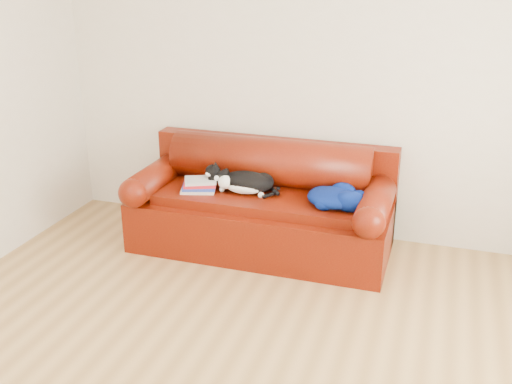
% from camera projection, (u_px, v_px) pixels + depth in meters
% --- Properties ---
extents(ground, '(4.50, 4.50, 0.00)m').
position_uv_depth(ground, '(233.00, 358.00, 3.64)').
color(ground, olive).
rests_on(ground, ground).
extents(room_shell, '(4.52, 4.02, 2.61)m').
position_uv_depth(room_shell, '(253.00, 86.00, 3.02)').
color(room_shell, beige).
rests_on(room_shell, ground).
extents(sofa_base, '(2.10, 0.90, 0.50)m').
position_uv_depth(sofa_base, '(261.00, 222.00, 4.97)').
color(sofa_base, '#410502').
rests_on(sofa_base, ground).
extents(sofa_back, '(2.10, 1.01, 0.88)m').
position_uv_depth(sofa_back, '(270.00, 178.00, 5.07)').
color(sofa_back, '#410502').
rests_on(sofa_back, ground).
extents(book_stack, '(0.32, 0.28, 0.10)m').
position_uv_depth(book_stack, '(199.00, 185.00, 4.89)').
color(book_stack, beige).
rests_on(book_stack, sofa_base).
extents(cat, '(0.63, 0.33, 0.22)m').
position_uv_depth(cat, '(246.00, 183.00, 4.83)').
color(cat, black).
rests_on(cat, sofa_base).
extents(blanket, '(0.50, 0.43, 0.15)m').
position_uv_depth(blanket, '(336.00, 197.00, 4.60)').
color(blanket, '#021042').
rests_on(blanket, sofa_base).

